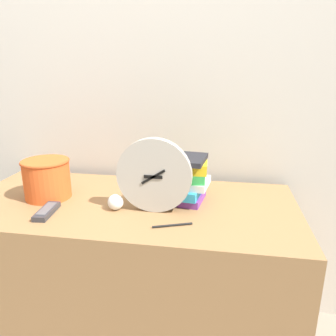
# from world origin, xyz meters

# --- Properties ---
(wall_back) EXTENTS (6.00, 0.04, 2.40)m
(wall_back) POSITION_xyz_m (0.00, 0.72, 1.20)
(wall_back) COLOR beige
(wall_back) RESTS_ON ground_plane
(desk) EXTENTS (1.38, 0.65, 0.74)m
(desk) POSITION_xyz_m (0.00, 0.32, 0.37)
(desk) COLOR olive
(desk) RESTS_ON ground_plane
(desk_clock) EXTENTS (0.29, 0.04, 0.29)m
(desk_clock) POSITION_xyz_m (0.13, 0.26, 0.89)
(desk_clock) COLOR #B7B2A8
(desk_clock) RESTS_ON desk
(book_stack) EXTENTS (0.26, 0.21, 0.20)m
(book_stack) POSITION_xyz_m (0.21, 0.38, 0.84)
(book_stack) COLOR #7A3899
(book_stack) RESTS_ON desk
(basket) EXTENTS (0.20, 0.20, 0.17)m
(basket) POSITION_xyz_m (-0.35, 0.32, 0.83)
(basket) COLOR #E05623
(basket) RESTS_ON desk
(tv_remote) EXTENTS (0.06, 0.16, 0.02)m
(tv_remote) POSITION_xyz_m (-0.27, 0.16, 0.75)
(tv_remote) COLOR #333338
(tv_remote) RESTS_ON desk
(crumpled_paper_ball) EXTENTS (0.06, 0.06, 0.06)m
(crumpled_paper_ball) POSITION_xyz_m (-0.03, 0.24, 0.77)
(crumpled_paper_ball) COLOR white
(crumpled_paper_ball) RESTS_ON desk
(pen) EXTENTS (0.14, 0.06, 0.01)m
(pen) POSITION_xyz_m (0.21, 0.14, 0.75)
(pen) COLOR black
(pen) RESTS_ON desk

